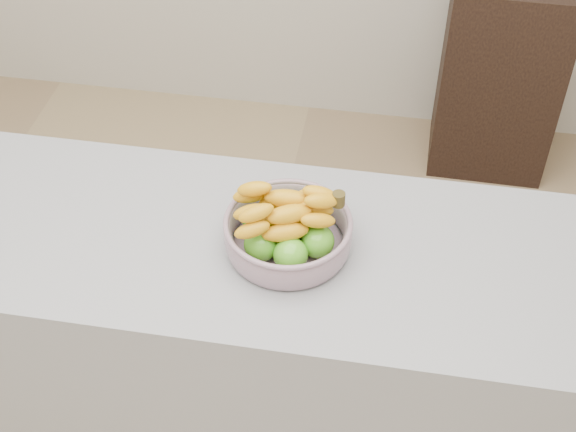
{
  "coord_description": "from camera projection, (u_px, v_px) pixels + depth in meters",
  "views": [
    {
      "loc": [
        0.42,
        -1.06,
        2.25
      ],
      "look_at": [
        0.2,
        0.22,
        1.0
      ],
      "focal_mm": 50.0,
      "sensor_mm": 36.0,
      "label": 1
    }
  ],
  "objects": [
    {
      "name": "cabinet",
      "position": [
        500.0,
        74.0,
        3.24
      ],
      "size": [
        0.47,
        0.38,
        0.85
      ],
      "primitive_type": "cube",
      "rotation": [
        0.0,
        0.0,
        -0.01
      ],
      "color": "black",
      "rests_on": "ground"
    },
    {
      "name": "fruit_bowl",
      "position": [
        288.0,
        230.0,
        1.83
      ],
      "size": [
        0.3,
        0.3,
        0.16
      ],
      "rotation": [
        0.0,
        0.0,
        0.25
      ],
      "color": "#9CACBB",
      "rests_on": "counter"
    },
    {
      "name": "counter",
      "position": [
        215.0,
        351.0,
        2.21
      ],
      "size": [
        2.0,
        0.6,
        0.9
      ],
      "primitive_type": "cube",
      "color": "gray",
      "rests_on": "ground"
    }
  ]
}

